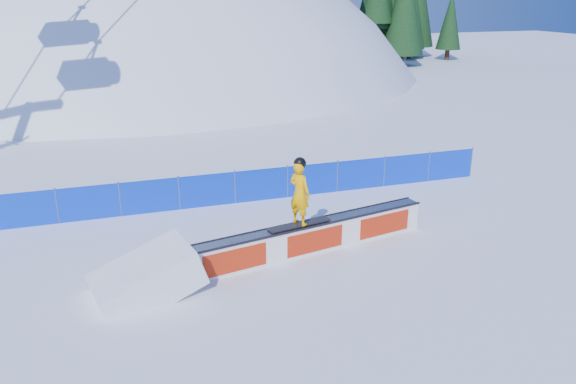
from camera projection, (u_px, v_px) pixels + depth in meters
name	position (u px, v px, depth m)	size (l,w,h in m)	color
ground	(238.00, 260.00, 16.12)	(160.00, 160.00, 0.00)	white
snow_hill	(151.00, 243.00, 59.72)	(64.00, 64.00, 64.00)	white
safety_fence	(208.00, 190.00, 19.94)	(22.05, 0.05, 1.30)	#0631D0
rail_box	(311.00, 237.00, 16.47)	(7.78, 2.03, 0.94)	white
snow_ramp	(148.00, 292.00, 14.37)	(2.58, 1.72, 0.97)	white
snowboarder	(300.00, 192.00, 15.80)	(1.97, 0.82, 2.02)	black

